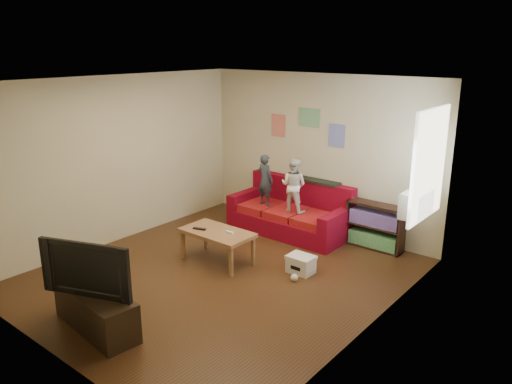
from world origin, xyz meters
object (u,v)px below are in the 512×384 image
Objects in this scene: child_b at (294,185)px; television at (91,266)px; child_a at (265,180)px; file_box at (301,264)px; sofa at (291,214)px; coffee_table at (217,235)px; tv_stand at (96,310)px; bookshelf at (375,228)px.

child_b is 3.81m from television.
file_box is (1.52, -1.11, -0.76)m from child_a.
child_b is (0.15, -0.17, 0.59)m from sofa.
sofa is 5.53× the size of file_box.
tv_stand is at bearing -85.05° from coffee_table.
television is (0.19, -2.23, 0.37)m from coffee_table.
tv_stand is (-0.07, -3.81, -0.66)m from child_b.
bookshelf is (1.58, 1.98, -0.09)m from coffee_table.
television reaches higher than tv_stand.
child_b is at bearing -49.18° from sofa.
child_a is at bearing -168.23° from bookshelf.
sofa is 2.26× the size of child_b.
tv_stand is at bearing 79.97° from child_b.
child_a is 2.04m from bookshelf.
child_a is 3.85m from television.
sofa is at bearing 69.94° from television.
child_b reaches higher than tv_stand.
child_b is at bearing 95.27° from tv_stand.
television is (-1.00, -2.70, 0.66)m from file_box.
child_a is (-0.45, -0.17, 0.58)m from sofa.
sofa is at bearing 86.19° from coffee_table.
television is (-1.39, -4.21, 0.46)m from bookshelf.
coffee_table is 1.18× the size of bookshelf.
sofa is at bearing 97.44° from tv_stand.
child_b is at bearing 80.51° from coffee_table.
bookshelf is at bearing 8.86° from sofa.
child_a reaches higher than bookshelf.
child_a reaches higher than tv_stand.
file_box is at bearing 149.62° from child_a.
coffee_table is (-0.12, -1.75, 0.11)m from sofa.
coffee_table is at bearing 101.30° from tv_stand.
child_b reaches higher than television.
coffee_table is at bearing -128.61° from bookshelf.
television is at bearing -83.65° from tv_stand.
child_a is 0.83× the size of coffee_table.
child_a reaches higher than sofa.
bookshelf reaches higher than tv_stand.
coffee_table is at bearing 107.63° from child_a.
child_b reaches higher than coffee_table.
file_box is 2.95m from television.
bookshelf is 4.43m from tv_stand.
bookshelf is at bearing -172.08° from child_b.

